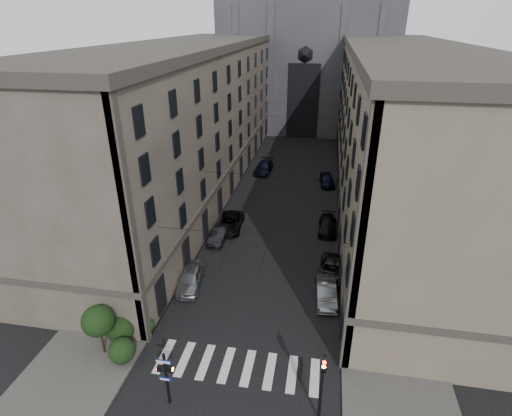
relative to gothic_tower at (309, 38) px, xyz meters
The scene contains 19 objects.
sidewalk_left 44.07m from the gothic_tower, 105.08° to the right, with size 7.00×80.00×0.15m, color #383533.
sidewalk_right 44.07m from the gothic_tower, 74.92° to the right, with size 7.00×80.00×0.15m, color #383533.
zebra_crossing 72.18m from the gothic_tower, 90.00° to the right, with size 11.00×3.20×0.01m, color beige.
building_left 42.07m from the gothic_tower, 109.04° to the right, with size 13.60×60.60×18.85m.
building_right 42.07m from the gothic_tower, 70.96° to the right, with size 13.60×60.60×18.85m.
gothic_tower is the anchor object (origin of this frame).
pedestrian_signal_left 75.15m from the gothic_tower, 92.74° to the right, with size 1.02×0.38×4.00m.
traffic_light_right 74.67m from the gothic_tower, 85.62° to the right, with size 0.34×0.50×5.20m.
shrub_cluster 72.29m from the gothic_tower, 97.11° to the right, with size 3.90×4.40×3.90m.
tram_wires 40.72m from the gothic_tower, 90.00° to the right, with size 14.00×60.00×0.43m.
car_left_near 64.40m from the gothic_tower, 95.57° to the right, with size 1.95×4.84×1.65m, color gray.
car_left_midnear 56.53m from the gothic_tower, 95.92° to the right, with size 1.53×4.38×1.44m, color black.
car_left_midfar 53.81m from the gothic_tower, 95.65° to the right, with size 2.53×5.49×1.53m, color black.
car_left_far 36.53m from the gothic_tower, 97.46° to the right, with size 2.24×5.51×1.60m, color black.
car_right_near 64.23m from the gothic_tower, 84.63° to the right, with size 1.59×4.55×1.50m, color slate.
car_right_midnear 60.89m from the gothic_tower, 83.91° to the right, with size 2.39×5.18×1.44m, color black.
car_right_midfar 52.58m from the gothic_tower, 83.38° to the right, with size 1.98×4.86×1.41m, color black.
car_right_far 39.74m from the gothic_tower, 81.29° to the right, with size 1.90×4.71×1.61m, color black.
pedestrian 72.35m from the gothic_tower, 86.51° to the right, with size 0.69×0.45×1.89m, color black.
Camera 1 is at (4.75, -14.41, 21.47)m, focal length 28.00 mm.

